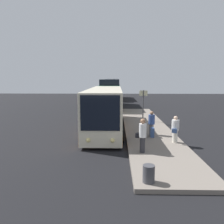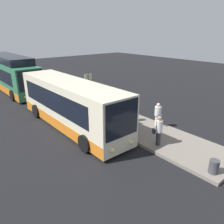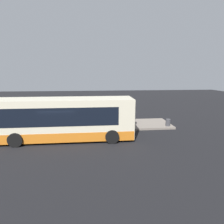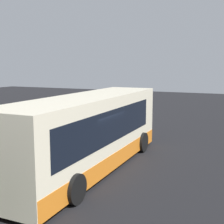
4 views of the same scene
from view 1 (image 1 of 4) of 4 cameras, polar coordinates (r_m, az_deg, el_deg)
The scene contains 11 objects.
ground at distance 17.51m, azimuth -1.95°, elevation -4.29°, with size 80.00×80.00×0.00m, color black.
platform at distance 17.61m, azimuth 8.85°, elevation -4.01°, with size 20.00×3.39×0.19m.
bus_lead at distance 16.91m, azimuth -1.74°, elevation 0.71°, with size 10.53×2.71×3.19m.
bus_second at distance 29.55m, azimuth -0.41°, elevation 4.50°, with size 11.45×2.79×3.83m.
bus_third at distance 42.06m, azimuth 0.11°, elevation 5.74°, with size 10.89×2.88×3.85m.
passenger_boarding at distance 13.41m, azimuth 16.19°, elevation -4.21°, with size 0.70×0.57×1.60m.
passenger_waiting at distance 11.30m, azimuth 7.95°, elevation -5.75°, with size 0.60×0.63×1.77m.
passenger_with_bags at distance 14.89m, azimuth 10.28°, elevation -2.69°, with size 0.45×0.45×1.60m.
suitcase at distance 14.46m, azimuth 10.38°, elevation -5.24°, with size 0.46×0.25×0.85m.
sign_post at distance 19.47m, azimuth 8.16°, elevation 2.72°, with size 0.10×0.72×2.77m.
trash_bin at distance 8.39m, azimuth 9.56°, elevation -15.62°, with size 0.44×0.44×0.65m.
Camera 1 is at (17.02, 0.99, 3.96)m, focal length 35.00 mm.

